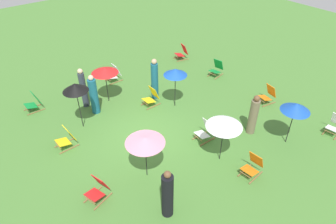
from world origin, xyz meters
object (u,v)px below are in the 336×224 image
(deckchair_2, at_px, (151,97))
(deckchair_3, at_px, (253,166))
(umbrella_4, at_px, (224,124))
(person_0, at_px, (83,88))
(deckchair_6, at_px, (182,53))
(umbrella_2, at_px, (145,140))
(deckchair_5, at_px, (335,125))
(umbrella_3, at_px, (296,107))
(deckchair_0, at_px, (205,131))
(umbrella_5, at_px, (75,87))
(deckchair_7, at_px, (34,102))
(deckchair_4, at_px, (66,138))
(person_1, at_px, (253,116))
(deckchair_9, at_px, (98,189))
(deckchair_1, at_px, (217,69))
(umbrella_0, at_px, (105,70))
(person_4, at_px, (167,195))
(deckchair_8, at_px, (114,74))
(deckchair_10, at_px, (268,95))
(person_3, at_px, (94,96))
(umbrella_1, at_px, (175,72))
(person_2, at_px, (155,80))

(deckchair_2, height_order, deckchair_3, same)
(umbrella_4, distance_m, person_0, 6.34)
(deckchair_6, xyz_separation_m, umbrella_2, (5.84, -6.51, 1.15))
(deckchair_5, relative_size, umbrella_3, 0.48)
(umbrella_2, bearing_deg, deckchair_2, 141.99)
(deckchair_0, bearing_deg, umbrella_5, -135.42)
(deckchair_7, bearing_deg, umbrella_5, 24.67)
(deckchair_4, relative_size, person_1, 0.50)
(deckchair_4, xyz_separation_m, deckchair_9, (2.80, -0.21, 0.00))
(deckchair_0, distance_m, deckchair_1, 5.04)
(umbrella_4, height_order, umbrella_5, umbrella_5)
(umbrella_2, bearing_deg, deckchair_7, -164.95)
(deckchair_1, distance_m, deckchair_6, 2.51)
(deckchair_6, relative_size, umbrella_0, 0.50)
(deckchair_2, relative_size, umbrella_3, 0.48)
(umbrella_0, xyz_separation_m, person_4, (6.23, -1.56, -0.74))
(deckchair_6, height_order, umbrella_4, umbrella_4)
(person_1, bearing_deg, person_0, 169.46)
(deckchair_8, relative_size, umbrella_2, 0.51)
(person_0, bearing_deg, deckchair_7, 68.46)
(deckchair_5, bearing_deg, deckchair_8, -159.96)
(deckchair_0, xyz_separation_m, deckchair_3, (2.24, -0.03, 0.00))
(deckchair_6, height_order, umbrella_5, umbrella_5)
(umbrella_0, distance_m, person_0, 1.20)
(deckchair_10, xyz_separation_m, person_3, (-4.03, -6.30, 0.46))
(umbrella_1, xyz_separation_m, umbrella_4, (3.49, -0.84, -0.09))
(deckchair_8, relative_size, person_2, 0.44)
(umbrella_2, xyz_separation_m, umbrella_4, (0.97, 2.42, 0.05))
(deckchair_7, distance_m, umbrella_3, 10.39)
(umbrella_2, relative_size, person_3, 0.92)
(person_1, bearing_deg, umbrella_3, -21.54)
(deckchair_1, relative_size, deckchair_10, 1.00)
(umbrella_0, relative_size, person_4, 0.97)
(person_0, relative_size, person_3, 1.02)
(deckchair_3, distance_m, person_0, 7.49)
(deckchair_8, distance_m, person_2, 2.60)
(deckchair_0, xyz_separation_m, deckchair_9, (-0.03, -4.44, 0.00))
(deckchair_6, xyz_separation_m, deckchair_9, (5.68, -8.18, 0.00))
(deckchair_1, bearing_deg, person_3, -108.66)
(deckchair_4, xyz_separation_m, umbrella_0, (-1.69, 2.64, 1.18))
(umbrella_2, bearing_deg, person_2, 140.31)
(deckchair_1, relative_size, umbrella_3, 0.48)
(deckchair_4, bearing_deg, deckchair_8, 127.54)
(umbrella_0, bearing_deg, person_3, -62.96)
(umbrella_1, xyz_separation_m, person_0, (-2.42, -3.03, -0.79))
(deckchair_6, bearing_deg, umbrella_3, 1.61)
(person_2, bearing_deg, umbrella_2, 2.19)
(deckchair_3, relative_size, person_2, 0.44)
(umbrella_2, height_order, person_1, person_1)
(deckchair_3, relative_size, deckchair_6, 0.98)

